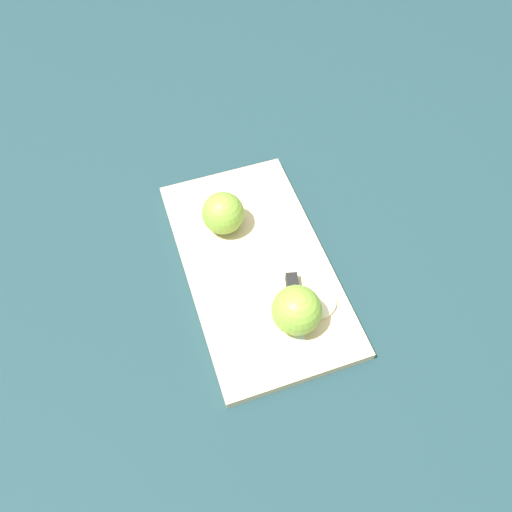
# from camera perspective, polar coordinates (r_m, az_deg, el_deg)

# --- Properties ---
(ground_plane) EXTENTS (4.00, 4.00, 0.00)m
(ground_plane) POSITION_cam_1_polar(r_m,az_deg,el_deg) (0.87, 0.00, -1.39)
(ground_plane) COLOR #193338
(cutting_board) EXTENTS (0.45, 0.26, 0.02)m
(cutting_board) POSITION_cam_1_polar(r_m,az_deg,el_deg) (0.86, 0.00, -1.06)
(cutting_board) COLOR #D1B789
(cutting_board) RESTS_ON ground_plane
(apple_half_left) EXTENTS (0.07, 0.07, 0.07)m
(apple_half_left) POSITION_cam_1_polar(r_m,az_deg,el_deg) (0.87, -3.79, 4.91)
(apple_half_left) COLOR olive
(apple_half_left) RESTS_ON cutting_board
(apple_half_right) EXTENTS (0.08, 0.08, 0.08)m
(apple_half_right) POSITION_cam_1_polar(r_m,az_deg,el_deg) (0.77, 4.66, -6.19)
(apple_half_right) COLOR olive
(apple_half_right) RESTS_ON cutting_board
(knife) EXTENTS (0.17, 0.07, 0.02)m
(knife) POSITION_cam_1_polar(r_m,az_deg,el_deg) (0.81, 4.44, -5.15)
(knife) COLOR silver
(knife) RESTS_ON cutting_board
(apple_slice) EXTENTS (0.06, 0.06, 0.01)m
(apple_slice) POSITION_cam_1_polar(r_m,az_deg,el_deg) (0.82, 7.02, -5.22)
(apple_slice) COLOR beige
(apple_slice) RESTS_ON cutting_board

